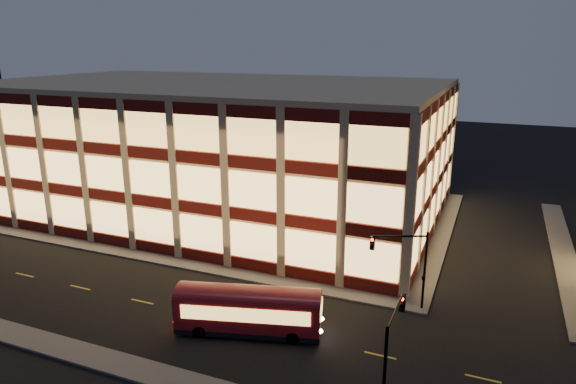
% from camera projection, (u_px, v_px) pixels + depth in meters
% --- Properties ---
extents(ground, '(200.00, 200.00, 0.00)m').
position_uv_depth(ground, '(148.00, 263.00, 45.16)').
color(ground, black).
rests_on(ground, ground).
extents(sidewalk_office_south, '(54.00, 2.00, 0.15)m').
position_uv_depth(sidewalk_office_south, '(128.00, 253.00, 47.13)').
color(sidewalk_office_south, '#514F4C').
rests_on(sidewalk_office_south, ground).
extents(sidewalk_office_east, '(2.00, 30.00, 0.15)m').
position_uv_depth(sidewalk_office_east, '(441.00, 234.00, 51.77)').
color(sidewalk_office_east, '#514F4C').
rests_on(sidewalk_office_east, ground).
extents(sidewalk_tower_west, '(2.00, 30.00, 0.15)m').
position_uv_depth(sidewalk_tower_west, '(563.00, 250.00, 47.73)').
color(sidewalk_tower_west, '#514F4C').
rests_on(sidewalk_tower_west, ground).
extents(sidewalk_near, '(100.00, 2.00, 0.15)m').
position_uv_depth(sidewalk_near, '(25.00, 337.00, 33.61)').
color(sidewalk_near, '#514F4C').
rests_on(sidewalk_near, ground).
extents(office_building, '(50.45, 30.45, 14.50)m').
position_uv_depth(office_building, '(214.00, 145.00, 59.21)').
color(office_building, tan).
rests_on(office_building, ground).
extents(traffic_signal_far, '(3.79, 1.87, 6.00)m').
position_uv_depth(traffic_signal_far, '(406.00, 257.00, 36.06)').
color(traffic_signal_far, black).
rests_on(traffic_signal_far, ground).
extents(traffic_signal_near, '(0.32, 4.45, 6.00)m').
position_uv_depth(traffic_signal_near, '(392.00, 345.00, 25.59)').
color(traffic_signal_near, black).
rests_on(traffic_signal_near, ground).
extents(trolley_bus, '(9.89, 4.87, 3.25)m').
position_uv_depth(trolley_bus, '(248.00, 308.00, 33.87)').
color(trolley_bus, maroon).
rests_on(trolley_bus, ground).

